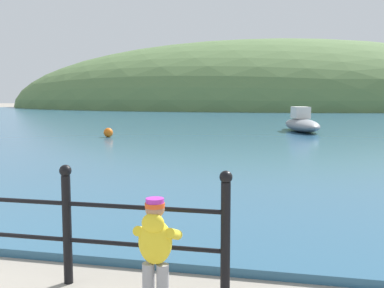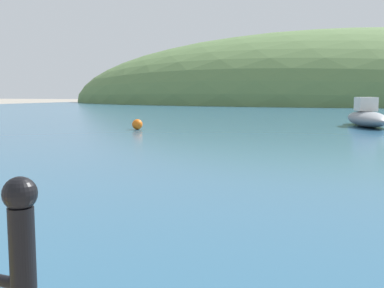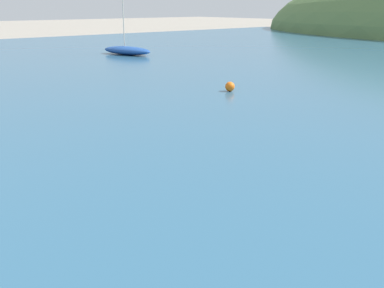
{
  "view_description": "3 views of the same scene",
  "coord_description": "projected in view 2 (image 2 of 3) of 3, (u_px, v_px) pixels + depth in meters",
  "views": [
    {
      "loc": [
        5.11,
        -2.48,
        1.88
      ],
      "look_at": [
        3.74,
        3.6,
        1.21
      ],
      "focal_mm": 42.0,
      "sensor_mm": 36.0,
      "label": 1
    },
    {
      "loc": [
        5.64,
        0.31,
        1.49
      ],
      "look_at": [
        3.44,
        5.88,
        0.82
      ],
      "focal_mm": 42.0,
      "sensor_mm": 36.0,
      "label": 2
    },
    {
      "loc": [
        10.54,
        2.15,
        3.6
      ],
      "look_at": [
        4.49,
        7.35,
        1.12
      ],
      "focal_mm": 42.0,
      "sensor_mm": 36.0,
      "label": 3
    }
  ],
  "objects": [
    {
      "name": "water",
      "position": [
        283.0,
        114.0,
        31.51
      ],
      "size": [
        80.0,
        60.0,
        0.1
      ],
      "primitive_type": "cube",
      "color": "#2D5B7A",
      "rests_on": "ground"
    },
    {
      "name": "far_hillside",
      "position": [
        327.0,
        104.0,
        65.08
      ],
      "size": [
        80.84,
        44.46,
        20.57
      ],
      "color": "#567542",
      "rests_on": "ground"
    },
    {
      "name": "boat_green_fishing",
      "position": [
        367.0,
        117.0,
        19.01
      ],
      "size": [
        2.32,
        4.55,
        1.23
      ],
      "color": "gray",
      "rests_on": "water"
    },
    {
      "name": "mooring_buoy",
      "position": [
        137.0,
        124.0,
        17.31
      ],
      "size": [
        0.4,
        0.4,
        0.4
      ],
      "primitive_type": "sphere",
      "color": "orange",
      "rests_on": "water"
    }
  ]
}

